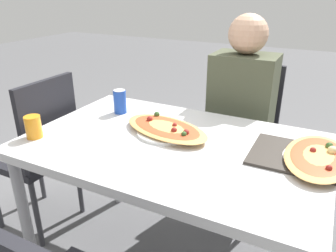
{
  "coord_description": "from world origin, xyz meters",
  "views": [
    {
      "loc": [
        0.56,
        -1.14,
        1.36
      ],
      "look_at": [
        -0.04,
        0.02,
        0.8
      ],
      "focal_mm": 35.0,
      "sensor_mm": 36.0,
      "label": 1
    }
  ],
  "objects_px": {
    "chair_far_seated": "(243,130)",
    "person_seated": "(241,105)",
    "chair_side_left": "(39,148)",
    "pizza_second": "(318,157)",
    "soda_can": "(120,102)",
    "dining_table": "(173,156)",
    "pizza_main": "(166,129)",
    "drink_glass": "(33,127)"
  },
  "relations": [
    {
      "from": "dining_table",
      "to": "person_seated",
      "type": "height_order",
      "value": "person_seated"
    },
    {
      "from": "dining_table",
      "to": "chair_side_left",
      "type": "xyz_separation_m",
      "value": [
        -0.83,
        -0.02,
        -0.14
      ]
    },
    {
      "from": "chair_far_seated",
      "to": "person_seated",
      "type": "height_order",
      "value": "person_seated"
    },
    {
      "from": "dining_table",
      "to": "chair_far_seated",
      "type": "height_order",
      "value": "chair_far_seated"
    },
    {
      "from": "chair_far_seated",
      "to": "chair_side_left",
      "type": "bearing_deg",
      "value": 38.52
    },
    {
      "from": "pizza_main",
      "to": "pizza_second",
      "type": "relative_size",
      "value": 1.18
    },
    {
      "from": "chair_far_seated",
      "to": "chair_side_left",
      "type": "relative_size",
      "value": 1.0
    },
    {
      "from": "chair_far_seated",
      "to": "drink_glass",
      "type": "bearing_deg",
      "value": 54.67
    },
    {
      "from": "chair_side_left",
      "to": "drink_glass",
      "type": "height_order",
      "value": "chair_side_left"
    },
    {
      "from": "chair_side_left",
      "to": "person_seated",
      "type": "height_order",
      "value": "person_seated"
    },
    {
      "from": "drink_glass",
      "to": "person_seated",
      "type": "bearing_deg",
      "value": 51.18
    },
    {
      "from": "chair_side_left",
      "to": "pizza_main",
      "type": "height_order",
      "value": "chair_side_left"
    },
    {
      "from": "pizza_second",
      "to": "person_seated",
      "type": "bearing_deg",
      "value": 129.82
    },
    {
      "from": "soda_can",
      "to": "person_seated",
      "type": "bearing_deg",
      "value": 39.35
    },
    {
      "from": "chair_side_left",
      "to": "soda_can",
      "type": "relative_size",
      "value": 7.39
    },
    {
      "from": "pizza_second",
      "to": "drink_glass",
      "type": "bearing_deg",
      "value": -163.79
    },
    {
      "from": "person_seated",
      "to": "soda_can",
      "type": "xyz_separation_m",
      "value": [
        -0.53,
        -0.44,
        0.07
      ]
    },
    {
      "from": "person_seated",
      "to": "pizza_main",
      "type": "height_order",
      "value": "person_seated"
    },
    {
      "from": "chair_side_left",
      "to": "pizza_second",
      "type": "bearing_deg",
      "value": -85.54
    },
    {
      "from": "chair_far_seated",
      "to": "chair_side_left",
      "type": "height_order",
      "value": "same"
    },
    {
      "from": "chair_far_seated",
      "to": "pizza_second",
      "type": "xyz_separation_m",
      "value": [
        0.45,
        -0.65,
        0.24
      ]
    },
    {
      "from": "person_seated",
      "to": "pizza_main",
      "type": "bearing_deg",
      "value": 70.52
    },
    {
      "from": "pizza_second",
      "to": "chair_side_left",
      "type": "bearing_deg",
      "value": -175.54
    },
    {
      "from": "pizza_main",
      "to": "soda_can",
      "type": "relative_size",
      "value": 3.93
    },
    {
      "from": "pizza_main",
      "to": "pizza_second",
      "type": "height_order",
      "value": "pizza_second"
    },
    {
      "from": "dining_table",
      "to": "pizza_second",
      "type": "distance_m",
      "value": 0.59
    },
    {
      "from": "soda_can",
      "to": "chair_far_seated",
      "type": "bearing_deg",
      "value": 46.11
    },
    {
      "from": "chair_far_seated",
      "to": "drink_glass",
      "type": "relative_size",
      "value": 9.2
    },
    {
      "from": "drink_glass",
      "to": "pizza_second",
      "type": "xyz_separation_m",
      "value": [
        1.14,
        0.33,
        -0.03
      ]
    },
    {
      "from": "dining_table",
      "to": "chair_side_left",
      "type": "bearing_deg",
      "value": -178.93
    },
    {
      "from": "dining_table",
      "to": "pizza_second",
      "type": "bearing_deg",
      "value": 9.32
    },
    {
      "from": "pizza_main",
      "to": "soda_can",
      "type": "xyz_separation_m",
      "value": [
        -0.34,
        0.12,
        0.04
      ]
    },
    {
      "from": "chair_far_seated",
      "to": "pizza_main",
      "type": "height_order",
      "value": "chair_far_seated"
    },
    {
      "from": "dining_table",
      "to": "person_seated",
      "type": "relative_size",
      "value": 1.04
    },
    {
      "from": "chair_far_seated",
      "to": "person_seated",
      "type": "distance_m",
      "value": 0.24
    },
    {
      "from": "chair_far_seated",
      "to": "drink_glass",
      "type": "height_order",
      "value": "chair_far_seated"
    },
    {
      "from": "pizza_main",
      "to": "pizza_second",
      "type": "distance_m",
      "value": 0.64
    },
    {
      "from": "pizza_main",
      "to": "chair_far_seated",
      "type": "bearing_deg",
      "value": 73.71
    },
    {
      "from": "chair_side_left",
      "to": "drink_glass",
      "type": "relative_size",
      "value": 9.2
    },
    {
      "from": "pizza_second",
      "to": "dining_table",
      "type": "bearing_deg",
      "value": -170.68
    },
    {
      "from": "drink_glass",
      "to": "dining_table",
      "type": "bearing_deg",
      "value": 22.67
    },
    {
      "from": "person_seated",
      "to": "pizza_main",
      "type": "relative_size",
      "value": 2.5
    }
  ]
}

